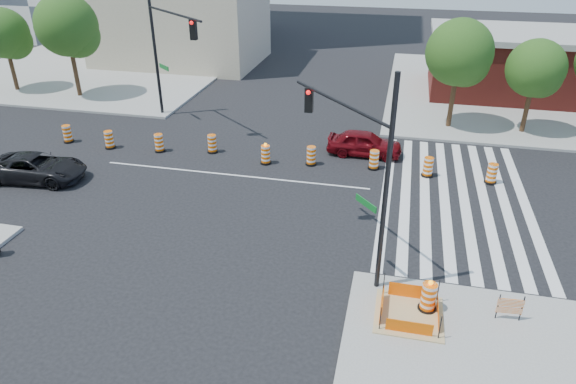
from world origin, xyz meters
name	(u,v)px	position (x,y,z in m)	size (l,w,h in m)	color
ground	(233,175)	(0.00, 0.00, 0.00)	(120.00, 120.00, 0.00)	black
sidewalk_ne	(538,95)	(18.00, 18.00, 0.07)	(22.00, 22.00, 0.15)	gray
sidewalk_nw	(103,68)	(-18.00, 18.00, 0.07)	(22.00, 22.00, 0.15)	gray
crosswalk_east	(454,198)	(10.95, 0.00, 0.01)	(6.75, 13.50, 0.01)	silver
lane_centerline	(233,175)	(0.00, 0.00, 0.01)	(14.00, 0.12, 0.01)	silver
excavation_pit	(409,314)	(9.00, -9.00, 0.22)	(2.20, 2.20, 0.90)	tan
brick_storefront	(545,65)	(18.00, 18.00, 2.32)	(16.50, 8.50, 4.60)	maroon
beige_midrise	(179,5)	(-12.00, 22.00, 5.00)	(14.00, 10.00, 10.00)	tan
red_coupe	(365,143)	(6.31, 4.10, 0.70)	(1.65, 4.09, 1.39)	#60080E
dark_suv	(36,168)	(-9.41, -2.67, 0.67)	(2.23, 4.85, 1.35)	black
signal_pole_se	(358,152)	(6.79, -6.47, 4.68)	(3.92, 4.41, 7.63)	black
signal_pole_nw	(166,38)	(-6.19, 6.67, 5.34)	(5.14, 4.37, 8.73)	black
pit_drum	(428,298)	(9.57, -8.59, 0.65)	(0.61, 0.61, 1.20)	black
barricade	(510,306)	(12.11, -8.47, 0.68)	(0.82, 0.10, 0.97)	#EF5F05
tree_north_a	(5,36)	(-20.70, 10.39, 4.12)	(3.61, 3.61, 6.13)	#382314
tree_north_b	(68,29)	(-15.17, 10.12, 4.90)	(4.29, 4.29, 7.29)	#382314
tree_north_c	(459,56)	(11.13, 9.54, 4.49)	(3.93, 3.93, 6.69)	#382314
tree_north_d	(536,72)	(15.49, 9.56, 3.83)	(3.35, 3.35, 5.70)	#382314
median_drum_0	(68,134)	(-10.87, 2.10, 0.48)	(0.60, 0.60, 1.02)	black
median_drum_1	(109,140)	(-8.00, 1.83, 0.48)	(0.60, 0.60, 1.02)	black
median_drum_2	(159,143)	(-5.01, 2.02, 0.48)	(0.60, 0.60, 1.02)	black
median_drum_3	(212,144)	(-2.06, 2.57, 0.48)	(0.60, 0.60, 1.02)	black
median_drum_4	(266,155)	(1.26, 1.77, 0.49)	(0.60, 0.60, 1.18)	black
median_drum_5	(311,156)	(3.67, 2.16, 0.48)	(0.60, 0.60, 1.02)	black
median_drum_6	(374,160)	(6.97, 2.39, 0.48)	(0.60, 0.60, 1.02)	black
median_drum_7	(428,168)	(9.72, 2.09, 0.48)	(0.60, 0.60, 1.02)	black
median_drum_8	(492,174)	(12.78, 2.00, 0.48)	(0.60, 0.60, 1.02)	black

